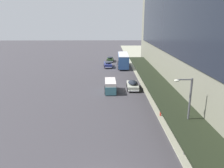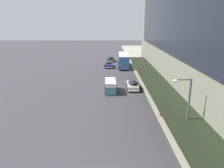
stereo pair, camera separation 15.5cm
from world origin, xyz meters
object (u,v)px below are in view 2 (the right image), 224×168
at_px(transit_bus_kerbside_front, 124,60).
at_px(street_lamp, 186,112).
at_px(sedan_lead_mid, 108,64).
at_px(sedan_far_back, 111,59).
at_px(vw_van, 110,85).
at_px(pedestrian_at_kerb, 192,151).
at_px(fire_hydrant, 160,113).
at_px(sedan_trailing_near, 133,85).

relative_size(transit_bus_kerbside_front, street_lamp, 1.37).
relative_size(sedan_lead_mid, sedan_far_back, 1.15).
distance_m(transit_bus_kerbside_front, street_lamp, 37.71).
relative_size(vw_van, pedestrian_at_kerb, 2.46).
xyz_separation_m(transit_bus_kerbside_front, fire_hydrant, (2.54, -29.54, -1.43)).
bearing_deg(sedan_lead_mid, sedan_far_back, 85.37).
height_order(sedan_lead_mid, fire_hydrant, sedan_lead_mid).
bearing_deg(sedan_trailing_near, transit_bus_kerbside_front, 91.11).
relative_size(vw_van, street_lamp, 0.67).
xyz_separation_m(transit_bus_kerbside_front, pedestrian_at_kerb, (2.99, -38.64, -0.74)).
height_order(sedan_far_back, pedestrian_at_kerb, pedestrian_at_kerb).
relative_size(sedan_trailing_near, street_lamp, 0.68).
height_order(sedan_lead_mid, pedestrian_at_kerb, pedestrian_at_kerb).
bearing_deg(sedan_far_back, sedan_lead_mid, -94.63).
xyz_separation_m(sedan_lead_mid, pedestrian_at_kerb, (6.82, -38.89, 0.41)).
bearing_deg(vw_van, pedestrian_at_kerb, -71.28).
distance_m(sedan_lead_mid, vw_van, 19.85).
bearing_deg(sedan_far_back, pedestrian_at_kerb, -82.50).
bearing_deg(sedan_far_back, vw_van, -90.58).
bearing_deg(fire_hydrant, transit_bus_kerbside_front, 94.91).
bearing_deg(vw_van, sedan_trailing_near, 18.40).
distance_m(sedan_trailing_near, vw_van, 4.04).
bearing_deg(sedan_trailing_near, street_lamp, -83.44).
height_order(sedan_lead_mid, street_lamp, street_lamp).
relative_size(sedan_trailing_near, fire_hydrant, 6.60).
height_order(sedan_far_back, fire_hydrant, sedan_far_back).
distance_m(pedestrian_at_kerb, street_lamp, 3.17).
height_order(pedestrian_at_kerb, street_lamp, street_lamp).
distance_m(sedan_far_back, sedan_trailing_near, 26.80).
relative_size(street_lamp, fire_hydrant, 9.75).
relative_size(sedan_trailing_near, vw_van, 1.01).
distance_m(sedan_far_back, vw_van, 27.84).
bearing_deg(sedan_trailing_near, fire_hydrant, -78.98).
xyz_separation_m(sedan_far_back, street_lamp, (5.75, -45.80, 3.40)).
bearing_deg(sedan_lead_mid, fire_hydrant, -77.93).
distance_m(sedan_far_back, fire_hydrant, 38.21).
distance_m(transit_bus_kerbside_front, vw_van, 19.92).
xyz_separation_m(sedan_lead_mid, vw_van, (0.37, -19.85, 0.32)).
height_order(sedan_far_back, street_lamp, street_lamp).
bearing_deg(street_lamp, sedan_trailing_near, 96.56).
bearing_deg(sedan_far_back, sedan_trailing_near, -82.41).
height_order(vw_van, fire_hydrant, vw_van).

